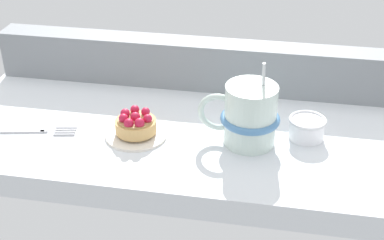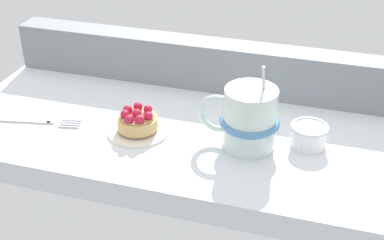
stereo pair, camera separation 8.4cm
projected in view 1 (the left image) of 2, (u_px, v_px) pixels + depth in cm
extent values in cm
cube|color=silver|center=(176.00, 136.00, 92.11)|extent=(76.28, 36.53, 4.22)
cube|color=gray|center=(192.00, 63.00, 101.81)|extent=(74.75, 5.62, 9.04)
cylinder|color=silver|center=(136.00, 133.00, 88.05)|extent=(10.18, 10.18, 0.88)
cylinder|color=silver|center=(136.00, 134.00, 88.16)|extent=(5.60, 5.60, 0.44)
cylinder|color=tan|center=(136.00, 126.00, 87.32)|extent=(6.67, 6.67, 2.00)
cylinder|color=#AB854F|center=(135.00, 120.00, 86.73)|extent=(5.87, 5.87, 0.30)
sphere|color=#B71938|center=(135.00, 117.00, 86.48)|extent=(1.64, 1.64, 1.64)
sphere|color=#B71938|center=(148.00, 119.00, 85.93)|extent=(1.47, 1.47, 1.47)
sphere|color=#B71938|center=(146.00, 112.00, 87.67)|extent=(1.44, 1.44, 1.44)
sphere|color=#B71938|center=(135.00, 110.00, 88.32)|extent=(1.51, 1.51, 1.51)
sphere|color=#B71938|center=(125.00, 113.00, 87.30)|extent=(1.56, 1.56, 1.56)
sphere|color=#B71938|center=(124.00, 118.00, 85.94)|extent=(1.55, 1.55, 1.55)
sphere|color=#B71938|center=(129.00, 123.00, 84.82)|extent=(1.58, 1.58, 1.58)
sphere|color=#B71938|center=(139.00, 123.00, 84.83)|extent=(1.63, 1.63, 1.63)
cylinder|color=silver|center=(250.00, 115.00, 84.04)|extent=(8.19, 8.19, 10.02)
torus|color=#4C7FB2|center=(250.00, 118.00, 84.35)|extent=(9.43, 9.43, 1.20)
torus|color=silver|center=(218.00, 112.00, 84.81)|extent=(6.58, 0.97, 6.58)
cylinder|color=#B7B7BC|center=(264.00, 81.00, 81.36)|extent=(0.76, 2.00, 6.67)
cube|color=#B7B7BC|center=(8.00, 131.00, 88.93)|extent=(11.79, 2.95, 0.60)
cube|color=#B7B7BC|center=(44.00, 131.00, 89.00)|extent=(1.28, 0.78, 0.60)
cube|color=#B7B7BC|center=(64.00, 134.00, 88.10)|extent=(3.48, 0.90, 0.60)
cube|color=#B7B7BC|center=(65.00, 132.00, 88.73)|extent=(3.48, 0.90, 0.60)
cube|color=#B7B7BC|center=(66.00, 129.00, 89.36)|extent=(3.48, 0.90, 0.60)
cube|color=#B7B7BC|center=(66.00, 127.00, 89.99)|extent=(3.48, 0.90, 0.60)
cylinder|color=white|center=(307.00, 129.00, 86.94)|extent=(5.65, 5.65, 3.27)
torus|color=silver|center=(308.00, 120.00, 86.10)|extent=(6.14, 6.14, 0.60)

